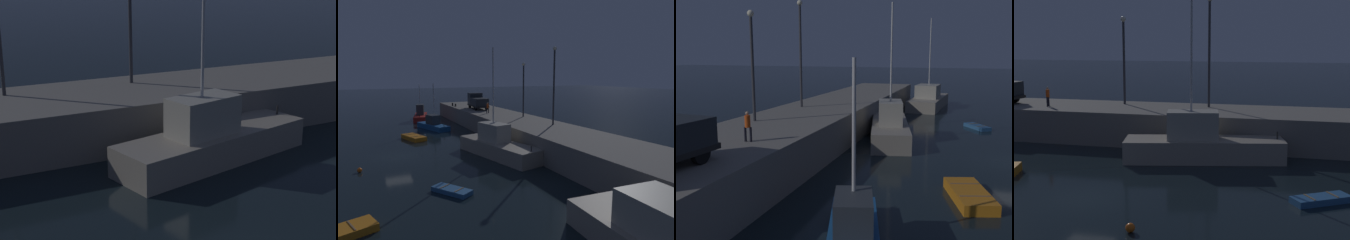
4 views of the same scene
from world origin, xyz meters
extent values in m
plane|color=black|center=(0.00, 0.00, 0.00)|extent=(320.00, 320.00, 0.00)
cube|color=gray|center=(0.00, 15.11, 1.28)|extent=(59.66, 7.18, 2.56)
cube|color=#195193|center=(-14.33, 6.72, 0.38)|extent=(7.25, 3.74, 0.76)
cube|color=#33383D|center=(-14.37, 6.71, 1.46)|extent=(2.41, 1.89, 1.41)
cylinder|color=silver|center=(-13.91, 6.84, 4.57)|extent=(0.14, 0.14, 4.80)
cylinder|color=#262626|center=(-11.23, 7.63, 1.01)|extent=(0.10, 0.10, 0.50)
cube|color=gray|center=(4.25, 9.26, 0.73)|extent=(10.82, 5.11, 1.47)
cube|color=#ADA899|center=(3.51, 9.09, 2.39)|extent=(3.65, 2.52, 1.85)
cylinder|color=silver|center=(3.42, 9.07, 7.11)|extent=(0.14, 0.14, 7.60)
cylinder|color=#262626|center=(8.93, 10.33, 1.72)|extent=(0.10, 0.10, 0.50)
cube|color=red|center=(-24.67, 6.68, 0.50)|extent=(7.69, 3.68, 1.00)
cube|color=#33383D|center=(-24.80, 6.71, 1.92)|extent=(2.80, 1.83, 1.86)
cylinder|color=silver|center=(-24.55, 6.65, 4.70)|extent=(0.14, 0.14, 3.68)
cylinder|color=#262626|center=(-21.34, 5.90, 1.25)|extent=(0.10, 0.10, 0.50)
cube|color=#ADA899|center=(23.59, 8.35, 2.22)|extent=(4.00, 2.89, 1.66)
cube|color=orange|center=(-7.79, 2.80, 0.27)|extent=(4.28, 2.72, 0.53)
cube|color=olive|center=(-8.62, 2.55, 0.55)|extent=(0.50, 1.42, 0.04)
cube|color=olive|center=(-6.95, 3.06, 0.55)|extent=(0.50, 1.42, 0.04)
cube|color=#2D6099|center=(11.54, 2.33, 0.17)|extent=(3.08, 2.53, 0.33)
cube|color=olive|center=(11.00, 1.98, 0.35)|extent=(0.60, 0.86, 0.04)
cube|color=olive|center=(12.09, 2.69, 0.35)|extent=(0.60, 0.86, 0.04)
cube|color=olive|center=(14.62, -3.88, 0.44)|extent=(1.29, 0.48, 0.04)
sphere|color=orange|center=(3.77, -3.49, 0.20)|extent=(0.41, 0.41, 0.41)
cylinder|color=#38383D|center=(-4.18, 16.81, 6.00)|extent=(0.20, 0.20, 6.88)
sphere|color=#F9EFCC|center=(-4.18, 16.81, 9.62)|extent=(0.44, 0.44, 0.44)
cylinder|color=#38383D|center=(3.09, 16.66, 6.75)|extent=(0.20, 0.20, 8.37)
sphere|color=#F9EFCC|center=(3.09, 16.66, 11.11)|extent=(0.44, 0.44, 0.44)
cylinder|color=black|center=(-17.64, 13.81, 3.01)|extent=(0.92, 0.36, 0.90)
cylinder|color=black|center=(-17.48, 15.63, 3.01)|extent=(0.92, 0.36, 0.90)
cylinder|color=black|center=(-13.89, 13.48, 3.01)|extent=(0.92, 0.36, 0.90)
cylinder|color=black|center=(-13.74, 15.31, 3.01)|extent=(0.92, 0.36, 0.90)
cube|color=black|center=(-15.69, 14.56, 3.14)|extent=(6.04, 2.68, 0.25)
cube|color=#23282D|center=(-17.44, 14.71, 4.20)|extent=(2.06, 2.33, 1.87)
cube|color=#23282D|center=(-14.63, 14.47, 3.85)|extent=(3.58, 2.46, 1.17)
cylinder|color=black|center=(-9.73, 13.99, 2.94)|extent=(0.13, 0.13, 0.76)
cylinder|color=black|center=(-9.69, 13.70, 2.94)|extent=(0.13, 0.13, 0.76)
cylinder|color=#E54C14|center=(-9.71, 13.85, 3.63)|extent=(0.33, 0.33, 0.63)
sphere|color=tan|center=(-9.71, 13.85, 4.06)|extent=(0.18, 0.18, 0.18)
cylinder|color=black|center=(-21.05, 12.28, 2.81)|extent=(0.28, 0.28, 0.50)
cylinder|color=black|center=(-22.29, 12.10, 2.84)|extent=(0.28, 0.28, 0.55)
camera|label=1|loc=(-8.47, -10.77, 8.94)|focal=54.81mm
camera|label=2|loc=(31.29, -3.02, 8.20)|focal=32.11mm
camera|label=3|loc=(-26.82, 2.93, 7.13)|focal=41.56mm
camera|label=4|loc=(10.56, -21.48, 7.87)|focal=51.87mm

